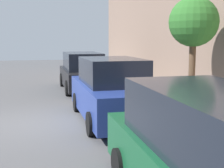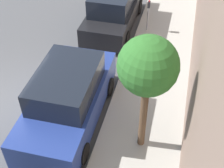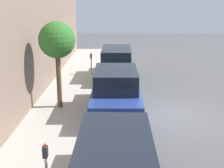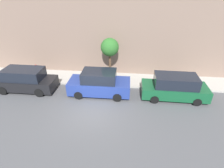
{
  "view_description": "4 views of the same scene",
  "coord_description": "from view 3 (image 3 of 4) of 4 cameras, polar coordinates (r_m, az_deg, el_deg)",
  "views": [
    {
      "loc": [
        0.04,
        -9.61,
        2.57
      ],
      "look_at": [
        2.64,
        0.99,
        1.0
      ],
      "focal_mm": 50.0,
      "sensor_mm": 36.0,
      "label": 1
    },
    {
      "loc": [
        5.44,
        -6.67,
        7.74
      ],
      "look_at": [
        3.56,
        0.78,
        1.0
      ],
      "focal_mm": 50.0,
      "sensor_mm": 36.0,
      "label": 2
    },
    {
      "loc": [
        2.27,
        12.24,
        4.91
      ],
      "look_at": [
        2.55,
        -1.4,
        1.0
      ],
      "focal_mm": 50.0,
      "sensor_mm": 36.0,
      "label": 3
    },
    {
      "loc": [
        -9.44,
        -2.35,
        7.68
      ],
      "look_at": [
        2.26,
        -1.14,
        1.0
      ],
      "focal_mm": 28.0,
      "sensor_mm": 36.0,
      "label": 4
    }
  ],
  "objects": [
    {
      "name": "parked_suv_second",
      "position": [
        13.0,
        0.7,
        -1.83
      ],
      "size": [
        2.08,
        4.82,
        1.98
      ],
      "color": "navy",
      "rests_on": "ground_plane"
    },
    {
      "name": "street_tree",
      "position": [
        13.31,
        -10.02,
        7.74
      ],
      "size": [
        1.54,
        1.54,
        3.73
      ],
      "color": "brown",
      "rests_on": "sidewalk"
    },
    {
      "name": "parking_meter_near",
      "position": [
        19.35,
        -3.84,
        4.21
      ],
      "size": [
        0.11,
        0.15,
        1.33
      ],
      "color": "#ADADB2",
      "rests_on": "sidewalk"
    },
    {
      "name": "ground_plane",
      "position": [
        13.38,
        10.92,
        -5.84
      ],
      "size": [
        60.0,
        60.0,
        0.0
      ],
      "primitive_type": "plane",
      "color": "#515154"
    },
    {
      "name": "parked_minivan_nearest",
      "position": [
        18.58,
        0.8,
        3.6
      ],
      "size": [
        2.02,
        4.92,
        1.9
      ],
      "color": "#14512D",
      "rests_on": "ground_plane"
    },
    {
      "name": "parking_meter_far",
      "position": [
        7.71,
        -11.95,
        -14.49
      ],
      "size": [
        0.11,
        0.15,
        1.46
      ],
      "color": "#ADADB2",
      "rests_on": "sidewalk"
    },
    {
      "name": "sidewalk",
      "position": [
        13.4,
        -9.71,
        -5.41
      ],
      "size": [
        2.54,
        32.0,
        0.15
      ],
      "color": "#B2ADA3",
      "rests_on": "ground_plane"
    }
  ]
}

